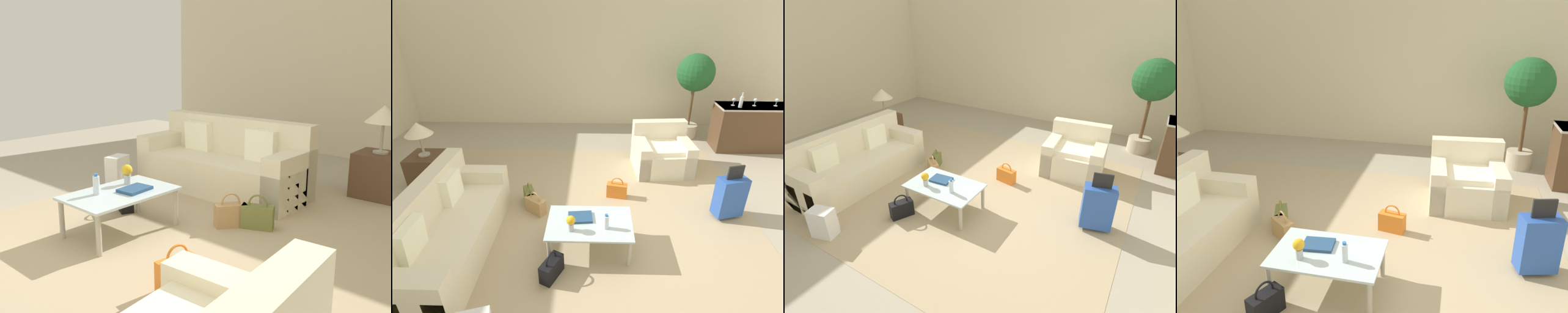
{
  "view_description": "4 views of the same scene",
  "coord_description": "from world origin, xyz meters",
  "views": [
    {
      "loc": [
        2.14,
        2.72,
        1.7
      ],
      "look_at": [
        -0.86,
        0.08,
        0.77
      ],
      "focal_mm": 40.0,
      "sensor_mm": 36.0,
      "label": 1
    },
    {
      "loc": [
        -0.35,
        -3.48,
        2.85
      ],
      "look_at": [
        -0.44,
        0.09,
        1.03
      ],
      "focal_mm": 28.0,
      "sensor_mm": 36.0,
      "label": 2
    },
    {
      "loc": [
        2.0,
        -3.44,
        2.74
      ],
      "look_at": [
        -0.15,
        0.09,
        0.69
      ],
      "focal_mm": 28.0,
      "sensor_mm": 36.0,
      "label": 3
    },
    {
      "loc": [
        0.69,
        -3.38,
        2.54
      ],
      "look_at": [
        -0.18,
        0.47,
        1.04
      ],
      "focal_mm": 35.0,
      "sensor_mm": 36.0,
      "label": 4
    }
  ],
  "objects": [
    {
      "name": "wine_glass_leftmost",
      "position": [
        2.46,
        2.6,
        1.06
      ],
      "size": [
        0.08,
        0.08,
        0.15
      ],
      "color": "silver",
      "rests_on": "bar_console"
    },
    {
      "name": "bar_console",
      "position": [
        3.1,
        2.6,
        0.49
      ],
      "size": [
        1.87,
        0.65,
        0.95
      ],
      "color": "#513823",
      "rests_on": "ground"
    },
    {
      "name": "handbag_olive",
      "position": [
        -1.36,
        0.46,
        0.13
      ],
      "size": [
        0.25,
        0.35,
        0.36
      ],
      "color": "olive",
      "rests_on": "ground"
    },
    {
      "name": "coffee_table_book",
      "position": [
        -0.52,
        -0.42,
        0.43
      ],
      "size": [
        0.32,
        0.25,
        0.03
      ],
      "primitive_type": "cube",
      "rotation": [
        0.0,
        0.0,
        0.1
      ],
      "color": "navy",
      "rests_on": "coffee_table"
    },
    {
      "name": "wine_bottle_clear",
      "position": [
        2.55,
        2.48,
        1.07
      ],
      "size": [
        0.07,
        0.07,
        0.3
      ],
      "color": "silver",
      "rests_on": "bar_console"
    },
    {
      "name": "coffee_table",
      "position": [
        -0.4,
        -0.5,
        0.36
      ],
      "size": [
        1.05,
        0.67,
        0.41
      ],
      "color": "silver",
      "rests_on": "ground"
    },
    {
      "name": "handbag_black",
      "position": [
        -0.83,
        -0.97,
        0.13
      ],
      "size": [
        0.27,
        0.35,
        0.36
      ],
      "color": "black",
      "rests_on": "ground"
    },
    {
      "name": "armchair",
      "position": [
        0.89,
        1.67,
        0.3
      ],
      "size": [
        1.06,
        0.96,
        0.85
      ],
      "color": "beige",
      "rests_on": "ground"
    },
    {
      "name": "side_table",
      "position": [
        -3.2,
        1.0,
        0.28
      ],
      "size": [
        0.53,
        0.53,
        0.55
      ],
      "primitive_type": "cube",
      "color": "#513823",
      "rests_on": "ground"
    },
    {
      "name": "wine_glass_left_of_centre",
      "position": [
        2.89,
        2.59,
        1.06
      ],
      "size": [
        0.08,
        0.08,
        0.15
      ],
      "color": "silver",
      "rests_on": "bar_console"
    },
    {
      "name": "wall_back",
      "position": [
        0.0,
        4.06,
        1.55
      ],
      "size": [
        10.24,
        0.12,
        3.1
      ],
      "primitive_type": "cube",
      "color": "beige",
      "rests_on": "ground"
    },
    {
      "name": "handbag_orange",
      "position": [
        0.02,
        0.67,
        0.13
      ],
      "size": [
        0.34,
        0.2,
        0.36
      ],
      "color": "orange",
      "rests_on": "ground"
    },
    {
      "name": "suitcase_blue",
      "position": [
        1.6,
        0.2,
        0.36
      ],
      "size": [
        0.44,
        0.31,
        0.85
      ],
      "color": "#2851AD",
      "rests_on": "ground"
    },
    {
      "name": "ground_plane",
      "position": [
        0.0,
        0.0,
        0.0
      ],
      "size": [
        12.0,
        12.0,
        0.0
      ],
      "primitive_type": "plane",
      "color": "#A89E89"
    },
    {
      "name": "table_lamp",
      "position": [
        -3.2,
        1.0,
        1.01
      ],
      "size": [
        0.43,
        0.43,
        0.58
      ],
      "color": "#ADA899",
      "rests_on": "side_table"
    },
    {
      "name": "water_bottle",
      "position": [
        -0.2,
        -0.6,
        0.51
      ],
      "size": [
        0.06,
        0.06,
        0.2
      ],
      "color": "silver",
      "rests_on": "coffee_table"
    },
    {
      "name": "wine_glass_right_of_centre",
      "position": [
        3.31,
        2.59,
        1.06
      ],
      "size": [
        0.08,
        0.08,
        0.15
      ],
      "color": "silver",
      "rests_on": "bar_console"
    },
    {
      "name": "couch",
      "position": [
        -2.19,
        -0.6,
        0.32
      ],
      "size": [
        0.85,
        2.23,
        0.93
      ],
      "color": "beige",
      "rests_on": "ground"
    },
    {
      "name": "handbag_tan",
      "position": [
        -1.22,
        0.23,
        0.13
      ],
      "size": [
        0.34,
        0.3,
        0.36
      ],
      "color": "tan",
      "rests_on": "ground"
    },
    {
      "name": "flower_vase",
      "position": [
        -0.62,
        -0.65,
        0.54
      ],
      "size": [
        0.11,
        0.11,
        0.21
      ],
      "color": "#B2B7BC",
      "rests_on": "coffee_table"
    },
    {
      "name": "area_rug",
      "position": [
        -0.6,
        0.2,
        0.0
      ],
      "size": [
        5.2,
        4.4,
        0.01
      ],
      "primitive_type": "cube",
      "color": "tan",
      "rests_on": "ground"
    },
    {
      "name": "potted_ficus",
      "position": [
        1.8,
        3.2,
        1.34
      ],
      "size": [
        0.8,
        0.8,
        1.88
      ],
      "color": "#BCB299",
      "rests_on": "ground"
    }
  ]
}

